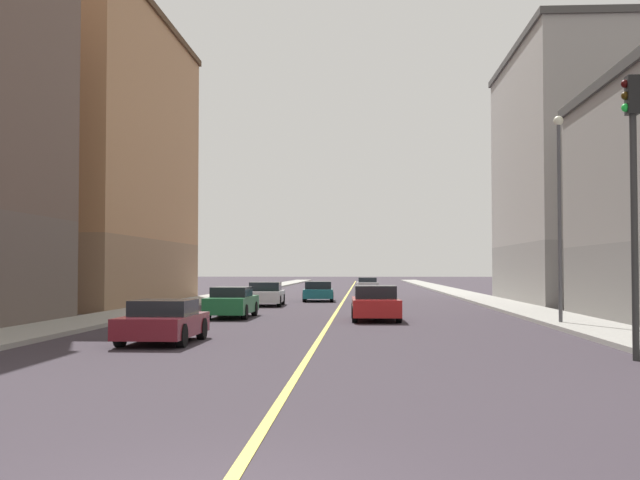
% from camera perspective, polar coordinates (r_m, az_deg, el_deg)
% --- Properties ---
extents(sidewalk_left, '(2.67, 168.00, 0.15)m').
position_cam_1_polar(sidewalk_left, '(56.78, 11.28, -4.11)').
color(sidewalk_left, '#9E9B93').
rests_on(sidewalk_left, ground).
extents(sidewalk_right, '(2.67, 168.00, 0.15)m').
position_cam_1_polar(sidewalk_right, '(57.21, -7.55, -4.12)').
color(sidewalk_right, '#9E9B93').
rests_on(sidewalk_right, ground).
extents(lane_center_stripe, '(0.16, 154.00, 0.01)m').
position_cam_1_polar(lane_center_stripe, '(56.23, 1.83, -4.24)').
color(lane_center_stripe, '#E5D14C').
rests_on(lane_center_stripe, ground).
extents(building_left_mid, '(8.48, 16.86, 15.73)m').
position_cam_1_polar(building_left_mid, '(51.24, 18.37, 4.47)').
color(building_left_mid, gray).
rests_on(building_left_mid, ground).
extents(building_right_midblock, '(8.48, 20.76, 17.29)m').
position_cam_1_polar(building_right_midblock, '(49.05, -16.03, 5.65)').
color(building_right_midblock, '#8F6B4F').
rests_on(building_right_midblock, ground).
extents(traffic_light_left_near, '(0.40, 0.32, 6.59)m').
position_cam_1_polar(traffic_light_left_near, '(19.57, 21.78, 4.24)').
color(traffic_light_left_near, '#2D2D2D').
rests_on(traffic_light_left_near, ground).
extents(street_lamp_left_near, '(0.36, 0.36, 7.64)m').
position_cam_1_polar(street_lamp_left_near, '(30.37, 16.99, 2.96)').
color(street_lamp_left_near, '#4C4C51').
rests_on(street_lamp_left_near, ground).
extents(car_white, '(2.05, 4.41, 1.35)m').
position_cam_1_polar(car_white, '(44.74, -3.97, -3.96)').
color(car_white, white).
rests_on(car_white, ground).
extents(car_maroon, '(1.95, 3.95, 1.22)m').
position_cam_1_polar(car_maroon, '(22.84, -11.32, -5.84)').
color(car_maroon, maroon).
rests_on(car_maroon, ground).
extents(car_green, '(1.80, 4.41, 1.33)m').
position_cam_1_polar(car_green, '(34.13, -6.42, -4.53)').
color(car_green, '#1E6B38').
rests_on(car_green, ground).
extents(car_red, '(2.02, 4.55, 1.41)m').
position_cam_1_polar(car_red, '(32.29, 4.04, -4.63)').
color(car_red, red).
rests_on(car_red, ground).
extents(car_teal, '(2.12, 4.41, 1.28)m').
position_cam_1_polar(car_teal, '(51.12, -0.13, -3.75)').
color(car_teal, '#196670').
rests_on(car_teal, ground).
extents(car_silver, '(2.05, 4.64, 1.31)m').
position_cam_1_polar(car_silver, '(72.03, 3.45, -3.26)').
color(car_silver, silver).
rests_on(car_silver, ground).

